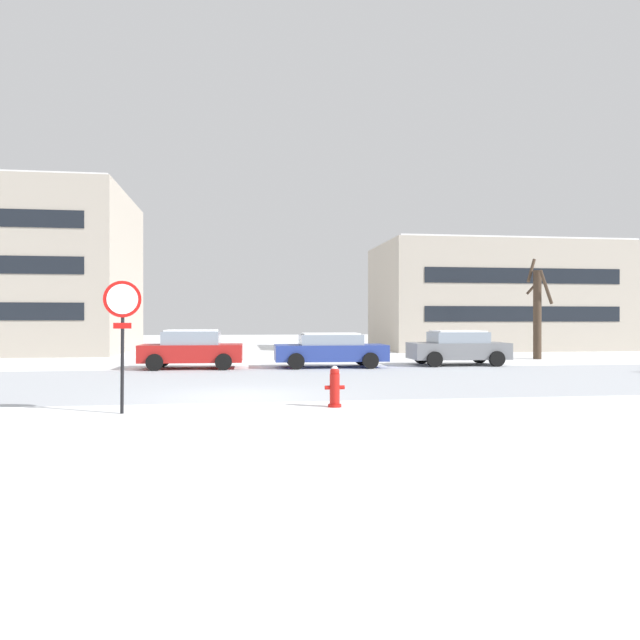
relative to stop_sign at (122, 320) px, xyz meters
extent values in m
plane|color=white|center=(2.41, 2.22, -1.92)|extent=(120.00, 120.00, 0.00)
cube|color=#B7BCC4|center=(2.41, 5.92, -1.92)|extent=(80.00, 9.41, 0.00)
cylinder|color=black|center=(0.00, 0.00, -0.77)|extent=(0.07, 0.18, 2.31)
cylinder|color=red|center=(0.00, 0.00, 0.44)|extent=(0.74, 0.20, 0.76)
cylinder|color=white|center=(0.00, -0.01, 0.44)|extent=(0.61, 0.17, 0.62)
cube|color=red|center=(0.00, 0.00, -0.11)|extent=(0.35, 0.11, 0.12)
cylinder|color=white|center=(0.00, 0.01, 0.49)|extent=(0.41, 0.12, 0.42)
cylinder|color=red|center=(4.49, 0.26, -1.89)|extent=(0.30, 0.30, 0.06)
cylinder|color=red|center=(4.49, 0.26, -1.52)|extent=(0.22, 0.22, 0.67)
sphere|color=red|center=(4.49, 0.26, -1.14)|extent=(0.21, 0.21, 0.21)
cylinder|color=red|center=(4.33, 0.26, -1.49)|extent=(0.12, 0.09, 0.09)
cylinder|color=red|center=(4.65, 0.26, -1.49)|extent=(0.12, 0.09, 0.09)
sphere|color=white|center=(4.49, 0.26, -1.09)|extent=(0.15, 0.15, 0.15)
cube|color=red|center=(0.59, 11.23, -1.31)|extent=(3.99, 1.97, 0.68)
cube|color=#8C99A8|center=(0.59, 11.23, -0.71)|extent=(2.21, 1.78, 0.52)
cube|color=white|center=(0.59, 11.23, -0.42)|extent=(2.01, 1.64, 0.06)
cylinder|color=black|center=(1.89, 12.15, -1.60)|extent=(0.65, 0.24, 0.64)
cylinder|color=black|center=(1.85, 10.24, -1.60)|extent=(0.65, 0.24, 0.64)
cylinder|color=black|center=(-0.67, 12.22, -1.60)|extent=(0.65, 0.24, 0.64)
cylinder|color=black|center=(-0.72, 10.31, -1.60)|extent=(0.65, 0.24, 0.64)
cube|color=#283D93|center=(6.10, 11.07, -1.33)|extent=(4.53, 1.94, 0.64)
cube|color=#8C99A8|center=(6.10, 11.07, -0.80)|extent=(2.51, 1.74, 0.41)
cube|color=white|center=(6.10, 11.07, -0.57)|extent=(2.28, 1.61, 0.06)
cylinder|color=black|center=(7.58, 11.96, -1.60)|extent=(0.65, 0.24, 0.64)
cylinder|color=black|center=(7.53, 10.10, -1.60)|extent=(0.65, 0.24, 0.64)
cylinder|color=black|center=(4.67, 12.04, -1.60)|extent=(0.65, 0.24, 0.64)
cylinder|color=black|center=(4.62, 10.17, -1.60)|extent=(0.65, 0.24, 0.64)
cube|color=slate|center=(11.61, 11.42, -1.31)|extent=(4.09, 1.98, 0.68)
cube|color=#8C99A8|center=(11.61, 11.42, -0.74)|extent=(2.27, 1.78, 0.45)
cube|color=white|center=(11.61, 11.42, -0.49)|extent=(2.06, 1.65, 0.06)
cylinder|color=black|center=(12.95, 12.34, -1.60)|extent=(0.65, 0.24, 0.64)
cylinder|color=black|center=(12.90, 10.43, -1.60)|extent=(0.65, 0.24, 0.64)
cylinder|color=black|center=(10.32, 12.41, -1.60)|extent=(0.65, 0.24, 0.64)
cylinder|color=black|center=(10.27, 10.50, -1.60)|extent=(0.65, 0.24, 0.64)
cylinder|color=#423326|center=(16.88, 14.61, 0.24)|extent=(0.39, 0.39, 4.32)
cylinder|color=#423326|center=(16.69, 14.86, 2.41)|extent=(0.70, 0.57, 1.20)
cylinder|color=#423326|center=(16.94, 14.98, 1.70)|extent=(0.86, 0.27, 0.94)
cylinder|color=#423326|center=(17.11, 14.20, 1.57)|extent=(1.02, 0.67, 1.64)
cube|color=#B2A899|center=(-10.25, 24.44, 2.75)|extent=(12.32, 11.12, 9.33)
cube|color=white|center=(-10.25, 24.44, 7.46)|extent=(12.08, 10.90, 0.10)
cube|color=#B2A899|center=(19.14, 24.47, 1.46)|extent=(15.21, 8.11, 6.76)
cube|color=white|center=(19.14, 24.47, 4.89)|extent=(14.91, 7.94, 0.10)
cube|color=black|center=(19.14, 20.40, 0.33)|extent=(12.17, 0.04, 0.90)
cube|color=black|center=(19.14, 20.40, 2.58)|extent=(12.17, 0.04, 0.90)
camera|label=1|loc=(2.34, -12.80, 0.02)|focal=33.60mm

